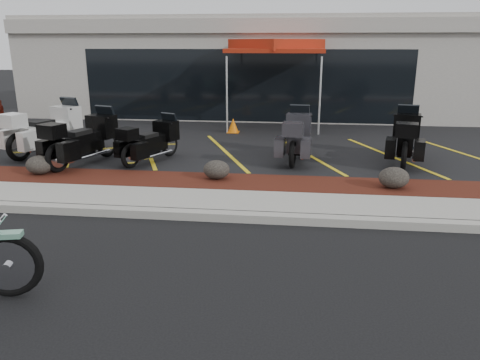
# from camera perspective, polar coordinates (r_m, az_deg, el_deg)

# --- Properties ---
(ground) EXTENTS (90.00, 90.00, 0.00)m
(ground) POSITION_cam_1_polar(r_m,az_deg,el_deg) (7.65, -8.03, -7.06)
(ground) COLOR black
(ground) RESTS_ON ground
(curb) EXTENTS (24.00, 0.25, 0.15)m
(curb) POSITION_cam_1_polar(r_m,az_deg,el_deg) (8.43, -6.52, -4.19)
(curb) COLOR gray
(curb) RESTS_ON ground
(sidewalk) EXTENTS (24.00, 1.20, 0.15)m
(sidewalk) POSITION_cam_1_polar(r_m,az_deg,el_deg) (9.07, -5.52, -2.65)
(sidewalk) COLOR gray
(sidewalk) RESTS_ON ground
(mulch_bed) EXTENTS (24.00, 1.20, 0.16)m
(mulch_bed) POSITION_cam_1_polar(r_m,az_deg,el_deg) (10.18, -4.11, -0.43)
(mulch_bed) COLOR #34150B
(mulch_bed) RESTS_ON ground
(upper_lot) EXTENTS (26.00, 9.60, 0.15)m
(upper_lot) POSITION_cam_1_polar(r_m,az_deg,el_deg) (15.37, -0.34, 5.35)
(upper_lot) COLOR black
(upper_lot) RESTS_ON ground
(dealership_building) EXTENTS (18.00, 8.16, 4.00)m
(dealership_building) POSITION_cam_1_polar(r_m,az_deg,el_deg) (21.34, 1.79, 13.68)
(dealership_building) COLOR gray
(dealership_building) RESTS_ON ground
(boulder_left) EXTENTS (0.60, 0.50, 0.43)m
(boulder_left) POSITION_cam_1_polar(r_m,az_deg,el_deg) (11.48, -23.27, 1.70)
(boulder_left) COLOR black
(boulder_left) RESTS_ON mulch_bed
(boulder_mid) EXTENTS (0.58, 0.48, 0.41)m
(boulder_mid) POSITION_cam_1_polar(r_m,az_deg,el_deg) (10.19, -2.88, 1.28)
(boulder_mid) COLOR black
(boulder_mid) RESTS_ON mulch_bed
(boulder_right) EXTENTS (0.61, 0.51, 0.44)m
(boulder_right) POSITION_cam_1_polar(r_m,az_deg,el_deg) (10.04, 18.25, 0.28)
(boulder_right) COLOR black
(boulder_right) RESTS_ON mulch_bed
(hero_cruiser) EXTENTS (3.23, 1.52, 1.10)m
(hero_cruiser) POSITION_cam_1_polar(r_m,az_deg,el_deg) (6.37, -26.55, -8.30)
(hero_cruiser) COLOR #659D84
(hero_cruiser) RESTS_ON ground
(touring_white) EXTENTS (1.68, 2.62, 1.43)m
(touring_white) POSITION_cam_1_polar(r_m,az_deg,el_deg) (14.07, -19.94, 6.61)
(touring_white) COLOR silver
(touring_white) RESTS_ON upper_lot
(touring_black_front) EXTENTS (1.57, 2.47, 1.34)m
(touring_black_front) POSITION_cam_1_polar(r_m,az_deg,el_deg) (12.60, -16.03, 5.71)
(touring_black_front) COLOR black
(touring_black_front) RESTS_ON upper_lot
(touring_black_mid) EXTENTS (1.51, 2.10, 1.15)m
(touring_black_mid) POSITION_cam_1_polar(r_m,az_deg,el_deg) (12.35, -8.63, 5.49)
(touring_black_mid) COLOR black
(touring_black_mid) RESTS_ON upper_lot
(touring_grey) EXTENTS (1.06, 2.32, 1.31)m
(touring_grey) POSITION_cam_1_polar(r_m,az_deg,el_deg) (12.65, 7.21, 6.18)
(touring_grey) COLOR #2E2E33
(touring_grey) RESTS_ON upper_lot
(touring_black_rear) EXTENTS (1.37, 2.44, 1.34)m
(touring_black_rear) POSITION_cam_1_polar(r_m,az_deg,el_deg) (13.06, 19.61, 5.75)
(touring_black_rear) COLOR black
(touring_black_rear) RESTS_ON upper_lot
(traffic_cone) EXTENTS (0.41, 0.41, 0.47)m
(traffic_cone) POSITION_cam_1_polar(r_m,az_deg,el_deg) (15.60, -0.84, 6.68)
(traffic_cone) COLOR orange
(traffic_cone) RESTS_ON upper_lot
(popup_canopy) EXTENTS (4.00, 4.00, 2.99)m
(popup_canopy) POSITION_cam_1_polar(r_m,az_deg,el_deg) (16.70, 4.41, 15.82)
(popup_canopy) COLOR silver
(popup_canopy) RESTS_ON upper_lot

